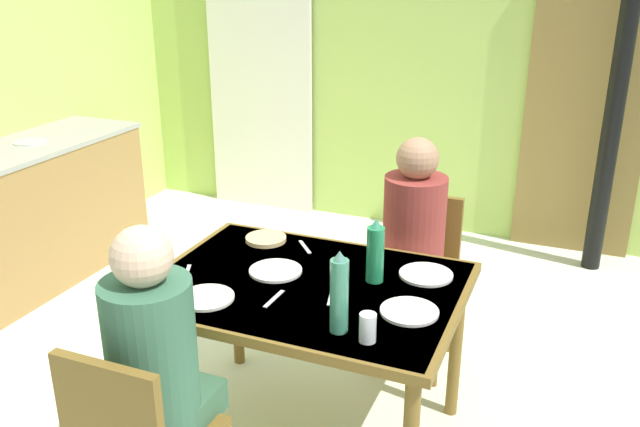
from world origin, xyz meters
TOP-DOWN VIEW (x-y plane):
  - ground_plane at (0.00, 0.00)m, footprint 6.63×6.63m
  - wall_back at (0.00, 2.55)m, footprint 4.58×0.10m
  - door_wooden at (1.36, 2.47)m, footprint 0.80×0.05m
  - stove_pipe_column at (1.53, 2.20)m, footprint 0.12×0.12m
  - curtain_panel at (-1.12, 2.45)m, footprint 0.90×0.03m
  - kitchen_counter at (-1.86, 0.43)m, footprint 0.61×2.05m
  - dining_table at (0.41, -0.15)m, footprint 1.26×0.93m
  - chair_far_diner at (0.68, 0.67)m, footprint 0.40×0.40m
  - person_near_diner at (0.16, -0.83)m, footprint 0.30×0.37m
  - person_far_diner at (0.68, 0.54)m, footprint 0.30×0.37m
  - water_bottle_green_near at (0.67, -0.45)m, footprint 0.07×0.07m
  - water_bottle_green_far at (0.66, -0.02)m, footprint 0.07×0.07m
  - dinner_plate_near_left at (0.11, -0.42)m, footprint 0.22×0.22m
  - dinner_plate_near_right at (0.85, 0.10)m, footprint 0.22×0.22m
  - dinner_plate_far_center at (0.25, -0.10)m, footprint 0.22×0.22m
  - dinner_plate_far_side at (0.87, -0.23)m, footprint 0.22×0.22m
  - drinking_glass_by_near_diner at (0.78, -0.47)m, footprint 0.06×0.06m
  - bread_plate_sliced at (0.06, 0.18)m, footprint 0.19×0.19m
  - cutlery_knife_near at (0.55, -0.22)m, footprint 0.05×0.15m
  - cutlery_fork_near at (0.26, 0.18)m, footprint 0.11×0.12m
  - cutlery_knife_far at (0.35, -0.32)m, footprint 0.02×0.15m
  - cutlery_fork_far at (-0.09, -0.25)m, footprint 0.08×0.14m

SIDE VIEW (x-z plane):
  - ground_plane at x=0.00m, z-range 0.00..0.00m
  - kitchen_counter at x=-1.86m, z-range 0.00..0.91m
  - chair_far_diner at x=0.68m, z-range 0.06..0.93m
  - dining_table at x=0.41m, z-range 0.30..1.05m
  - cutlery_knife_near at x=0.55m, z-range 0.75..0.76m
  - cutlery_fork_near at x=0.26m, z-range 0.75..0.76m
  - cutlery_knife_far at x=0.35m, z-range 0.75..0.76m
  - cutlery_fork_far at x=-0.09m, z-range 0.75..0.76m
  - dinner_plate_near_left at x=0.11m, z-range 0.75..0.76m
  - dinner_plate_near_right at x=0.85m, z-range 0.75..0.76m
  - dinner_plate_far_center at x=0.25m, z-range 0.75..0.76m
  - dinner_plate_far_side at x=0.87m, z-range 0.75..0.76m
  - bread_plate_sliced at x=0.06m, z-range 0.75..0.77m
  - person_near_diner at x=0.16m, z-range 0.40..1.17m
  - person_far_diner at x=0.68m, z-range 0.40..1.17m
  - drinking_glass_by_near_diner at x=0.78m, z-range 0.75..0.86m
  - water_bottle_green_far at x=0.66m, z-range 0.74..1.01m
  - water_bottle_green_near at x=0.67m, z-range 0.74..1.05m
  - door_wooden at x=1.36m, z-range 0.00..2.00m
  - curtain_panel at x=-1.12m, z-range 0.00..2.32m
  - wall_back at x=0.00m, z-range 0.00..2.76m
  - stove_pipe_column at x=1.53m, z-range 0.00..2.76m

